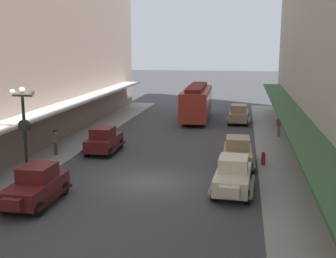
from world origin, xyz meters
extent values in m
plane|color=#424244|center=(0.00, 0.00, 0.00)|extent=(200.00, 200.00, 0.00)
cube|color=#99968E|center=(-7.50, 0.00, 0.07)|extent=(3.00, 60.00, 0.15)
cube|color=#99968E|center=(7.50, 0.00, 0.07)|extent=(3.00, 60.00, 0.15)
cube|color=white|center=(-8.10, 0.00, 3.00)|extent=(1.80, 54.00, 0.16)
cube|color=#335933|center=(8.10, 0.00, 3.00)|extent=(1.80, 54.00, 0.16)
cube|color=#997F5B|center=(4.76, 3.83, 0.74)|extent=(1.75, 3.92, 0.80)
cube|color=#997F5B|center=(4.75, 4.08, 1.49)|extent=(1.46, 1.72, 0.70)
cube|color=#8C9EA8|center=(4.75, 4.08, 1.49)|extent=(1.39, 1.68, 0.42)
cube|color=#997F5B|center=(4.79, 1.70, 0.79)|extent=(0.94, 0.37, 0.52)
cube|color=#4C3F2D|center=(5.71, 3.84, 0.42)|extent=(0.29, 3.51, 0.12)
cube|color=#4C3F2D|center=(3.81, 3.82, 0.42)|extent=(0.29, 3.51, 0.12)
cylinder|color=black|center=(5.58, 2.48, 0.34)|extent=(0.23, 0.68, 0.68)
cylinder|color=black|center=(3.97, 2.46, 0.34)|extent=(0.23, 0.68, 0.68)
cylinder|color=black|center=(5.55, 5.21, 0.34)|extent=(0.23, 0.68, 0.68)
cylinder|color=black|center=(3.93, 5.19, 0.34)|extent=(0.23, 0.68, 0.68)
cube|color=beige|center=(4.60, -0.89, 0.74)|extent=(1.89, 3.98, 0.80)
cube|color=beige|center=(4.61, -0.64, 1.49)|extent=(1.52, 1.77, 0.70)
cube|color=#8C9EA8|center=(4.61, -0.64, 1.49)|extent=(1.45, 1.73, 0.42)
cube|color=beige|center=(4.50, -3.02, 0.79)|extent=(0.95, 0.41, 0.52)
cube|color=#6D6856|center=(5.55, -0.94, 0.42)|extent=(0.41, 3.52, 0.12)
cube|color=#6D6856|center=(3.65, -0.84, 0.42)|extent=(0.41, 3.52, 0.12)
cylinder|color=black|center=(5.34, -2.29, 0.34)|extent=(0.25, 0.69, 0.68)
cylinder|color=black|center=(3.73, -2.21, 0.34)|extent=(0.25, 0.69, 0.68)
cylinder|color=black|center=(5.48, 0.43, 0.34)|extent=(0.25, 0.69, 0.68)
cylinder|color=black|center=(3.86, 0.51, 0.34)|extent=(0.25, 0.69, 0.68)
cube|color=#591919|center=(-4.56, -4.07, 0.74)|extent=(1.72, 3.91, 0.80)
cube|color=#591919|center=(-4.56, -3.82, 1.49)|extent=(1.45, 1.71, 0.70)
cube|color=#8C9EA8|center=(-4.56, -3.82, 1.49)|extent=(1.38, 1.67, 0.42)
cube|color=#591919|center=(-4.58, -6.20, 0.79)|extent=(0.94, 0.37, 0.52)
cube|color=black|center=(-3.61, -4.08, 0.42)|extent=(0.26, 3.51, 0.12)
cube|color=black|center=(-5.51, -4.06, 0.42)|extent=(0.26, 3.51, 0.12)
cylinder|color=black|center=(-3.76, -5.44, 0.34)|extent=(0.22, 0.68, 0.68)
cylinder|color=black|center=(-5.38, -5.43, 0.34)|extent=(0.22, 0.68, 0.68)
cylinder|color=black|center=(-3.75, -2.71, 0.34)|extent=(0.22, 0.68, 0.68)
cylinder|color=black|center=(-5.36, -2.70, 0.34)|extent=(0.22, 0.68, 0.68)
cube|color=#997F5B|center=(4.62, 18.62, 0.74)|extent=(1.81, 3.95, 0.80)
cube|color=#997F5B|center=(4.61, 18.37, 1.49)|extent=(1.49, 1.74, 0.70)
cube|color=#8C9EA8|center=(4.61, 18.37, 1.49)|extent=(1.41, 1.70, 0.42)
cube|color=#997F5B|center=(4.68, 20.75, 0.79)|extent=(0.94, 0.39, 0.52)
cube|color=#4C3F2D|center=(3.67, 18.65, 0.42)|extent=(0.34, 3.52, 0.12)
cube|color=#4C3F2D|center=(5.57, 18.60, 0.42)|extent=(0.34, 3.52, 0.12)
cylinder|color=black|center=(3.85, 20.01, 0.34)|extent=(0.24, 0.69, 0.68)
cylinder|color=black|center=(5.46, 19.96, 0.34)|extent=(0.24, 0.69, 0.68)
cylinder|color=black|center=(3.77, 17.28, 0.34)|extent=(0.24, 0.69, 0.68)
cylinder|color=black|center=(5.39, 17.24, 0.34)|extent=(0.24, 0.69, 0.68)
cube|color=#591919|center=(-4.52, 5.79, 0.74)|extent=(1.74, 3.92, 0.80)
cube|color=#591919|center=(-4.52, 5.54, 1.49)|extent=(1.46, 1.72, 0.70)
cube|color=#8C9EA8|center=(-4.52, 5.54, 1.49)|extent=(1.39, 1.68, 0.42)
cube|color=#591919|center=(-4.55, 7.92, 0.79)|extent=(0.94, 0.37, 0.52)
cube|color=black|center=(-5.47, 5.78, 0.42)|extent=(0.28, 3.51, 0.12)
cube|color=black|center=(-3.57, 5.80, 0.42)|extent=(0.28, 3.51, 0.12)
cylinder|color=black|center=(-5.35, 7.15, 0.34)|extent=(0.23, 0.68, 0.68)
cylinder|color=black|center=(-3.73, 7.17, 0.34)|extent=(0.23, 0.68, 0.68)
cylinder|color=black|center=(-5.32, 4.42, 0.34)|extent=(0.23, 0.68, 0.68)
cylinder|color=black|center=(-3.70, 4.44, 0.34)|extent=(0.23, 0.68, 0.68)
cube|color=#A52D23|center=(0.41, 19.91, 1.75)|extent=(2.74, 9.66, 2.70)
cube|color=#5B1913|center=(0.41, 19.91, 3.28)|extent=(1.72, 8.68, 0.36)
cube|color=#8C9EA8|center=(0.41, 19.91, 2.22)|extent=(2.75, 8.89, 0.95)
cube|color=black|center=(0.48, 17.03, 0.20)|extent=(2.03, 1.25, 0.40)
cube|color=black|center=(0.33, 22.79, 0.20)|extent=(2.03, 1.25, 0.40)
cube|color=black|center=(-6.40, -1.49, 0.40)|extent=(0.44, 0.44, 0.50)
cylinder|color=black|center=(-6.40, -1.49, 2.75)|extent=(0.16, 0.16, 4.20)
cube|color=black|center=(-6.40, -1.49, 4.85)|extent=(1.10, 0.10, 0.10)
sphere|color=white|center=(-6.95, -1.49, 5.03)|extent=(0.32, 0.32, 0.32)
sphere|color=white|center=(-5.85, -1.49, 5.03)|extent=(0.32, 0.32, 0.32)
sphere|color=white|center=(-6.40, -1.49, 5.13)|extent=(0.36, 0.36, 0.36)
cylinder|color=black|center=(-6.40, -1.49, 3.25)|extent=(0.64, 0.18, 0.64)
cylinder|color=silver|center=(-6.40, -1.39, 3.25)|extent=(0.56, 0.02, 0.56)
cylinder|color=#B21E19|center=(6.35, 4.11, 0.50)|extent=(0.24, 0.24, 0.70)
sphere|color=#B21E19|center=(6.35, 4.11, 0.87)|extent=(0.20, 0.20, 0.20)
cylinder|color=slate|center=(7.90, 12.69, 0.57)|extent=(0.24, 0.24, 0.85)
cube|color=maroon|center=(7.90, 12.69, 1.28)|extent=(0.36, 0.22, 0.56)
sphere|color=#9E7051|center=(7.90, 12.69, 1.68)|extent=(0.22, 0.22, 0.22)
cylinder|color=black|center=(7.90, 12.69, 1.80)|extent=(0.28, 0.28, 0.04)
cylinder|color=#4C4238|center=(-7.33, 4.02, 0.57)|extent=(0.24, 0.24, 0.85)
cube|color=#8C6647|center=(-7.33, 4.02, 1.28)|extent=(0.36, 0.22, 0.56)
sphere|color=tan|center=(-7.33, 4.02, 1.68)|extent=(0.22, 0.22, 0.22)
cylinder|color=black|center=(-7.33, 4.02, 1.80)|extent=(0.28, 0.28, 0.04)
camera|label=1|loc=(4.98, -21.57, 7.49)|focal=44.78mm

